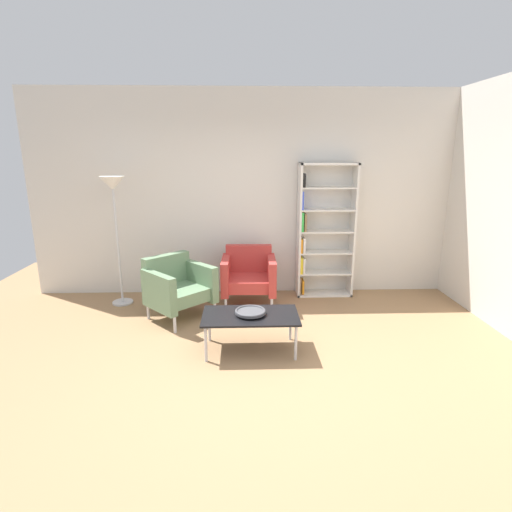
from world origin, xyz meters
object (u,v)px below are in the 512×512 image
(coffee_table_low, at_px, (250,318))
(decorative_bowl, at_px, (250,312))
(bookshelf_tall, at_px, (322,232))
(armchair_spare_guest, at_px, (177,286))
(floor_lamp_torchiere, at_px, (114,199))
(armchair_near_window, at_px, (249,275))

(coffee_table_low, relative_size, decorative_bowl, 3.12)
(bookshelf_tall, relative_size, coffee_table_low, 1.90)
(bookshelf_tall, relative_size, decorative_bowl, 5.94)
(armchair_spare_guest, bearing_deg, floor_lamp_torchiere, 105.11)
(floor_lamp_torchiere, bearing_deg, decorative_bowl, -39.22)
(floor_lamp_torchiere, bearing_deg, coffee_table_low, -39.22)
(armchair_spare_guest, relative_size, floor_lamp_torchiere, 0.55)
(coffee_table_low, xyz_separation_m, floor_lamp_torchiere, (-1.75, 1.43, 1.08))
(armchair_near_window, relative_size, armchair_spare_guest, 0.82)
(armchair_near_window, height_order, floor_lamp_torchiere, floor_lamp_torchiere)
(floor_lamp_torchiere, bearing_deg, armchair_spare_guest, -31.30)
(decorative_bowl, bearing_deg, coffee_table_low, -82.87)
(armchair_near_window, relative_size, floor_lamp_torchiere, 0.45)
(armchair_spare_guest, bearing_deg, decorative_bowl, -89.02)
(armchair_spare_guest, xyz_separation_m, floor_lamp_torchiere, (-0.86, 0.52, 1.03))
(bookshelf_tall, distance_m, floor_lamp_torchiere, 2.88)
(bookshelf_tall, relative_size, floor_lamp_torchiere, 1.09)
(armchair_spare_guest, bearing_deg, armchair_near_window, -16.82)
(bookshelf_tall, height_order, armchair_spare_guest, bookshelf_tall)
(floor_lamp_torchiere, bearing_deg, bookshelf_tall, 6.04)
(coffee_table_low, relative_size, armchair_near_window, 1.28)
(bookshelf_tall, relative_size, armchair_near_window, 2.44)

